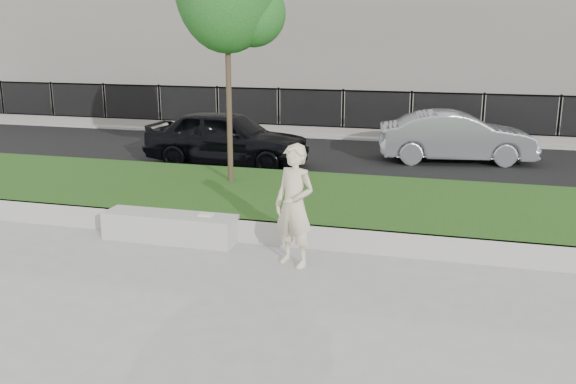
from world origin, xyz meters
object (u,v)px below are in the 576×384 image
(book, at_px, (206,215))
(car_silver, at_px, (456,137))
(car_dark, at_px, (227,138))
(stone_bench, at_px, (170,227))
(man, at_px, (294,206))

(book, distance_m, car_silver, 8.87)
(book, height_order, car_dark, car_dark)
(stone_bench, height_order, car_dark, car_dark)
(book, bearing_deg, car_dark, 105.48)
(car_dark, xyz_separation_m, car_silver, (5.74, 2.09, -0.06))
(man, relative_size, book, 7.86)
(stone_bench, relative_size, book, 9.68)
(man, distance_m, car_silver, 8.87)
(man, height_order, book, man)
(man, bearing_deg, car_silver, 99.08)
(stone_bench, relative_size, car_dark, 0.54)
(book, distance_m, car_dark, 6.18)
(stone_bench, bearing_deg, book, 6.58)
(man, height_order, car_dark, man)
(book, relative_size, car_silver, 0.06)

